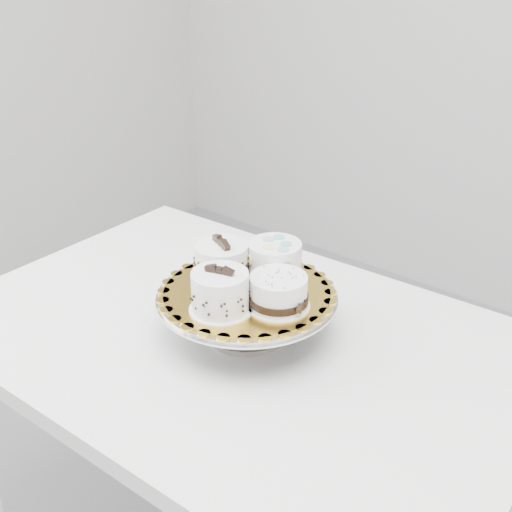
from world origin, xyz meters
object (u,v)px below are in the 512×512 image
Objects in this scene: cake_board at (247,292)px; cake_swirl at (220,293)px; cake_banded at (222,264)px; cake_ribbon at (279,293)px; cake_dots at (275,261)px; cake_stand at (247,306)px; table at (237,367)px.

cake_swirl is at bearing -84.67° from cake_board.
cake_ribbon is (0.14, -0.01, -0.01)m from cake_banded.
cake_dots is at bearing 111.94° from cake_ribbon.
cake_ribbon is at bearing -3.82° from cake_board.
cake_banded is 0.10m from cake_dots.
cake_swirl is at bearing -84.67° from cake_stand.
cake_banded is (-0.06, 0.00, 0.04)m from cake_board.
cake_board is 0.09m from cake_swirl.
cake_dots is (0.01, 0.07, 0.04)m from cake_board.
table is at bearing -166.23° from cake_board.
cake_board is 0.07m from cake_banded.
cake_banded is at bearing 156.69° from cake_ribbon.
cake_dots is at bearing 66.64° from cake_banded.
cake_dots is (0.07, 0.07, 0.00)m from cake_banded.
cake_board is at bearing 21.61° from cake_banded.
cake_swirl is at bearing -153.89° from cake_ribbon.
table is 0.22m from cake_banded.
cake_dots reaches higher than cake_ribbon.
cake_dots is 0.94× the size of cake_ribbon.
table is 8.63× the size of cake_banded.
table is at bearing -166.23° from cake_stand.
cake_stand is 0.09m from cake_banded.
cake_ribbon is at bearing 20.49° from cake_banded.
cake_banded reaches higher than cake_swirl.
cake_stand is at bearing 21.61° from cake_banded.
cake_board is 2.36× the size of cake_ribbon.
cake_swirl is (0.01, -0.08, 0.04)m from cake_board.
table is 9.33× the size of cake_dots.
cake_banded is at bearing 178.20° from cake_stand.
table is 0.15m from cake_stand.
cake_banded is (-0.07, 0.08, -0.00)m from cake_swirl.
table is 0.24m from cake_dots.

